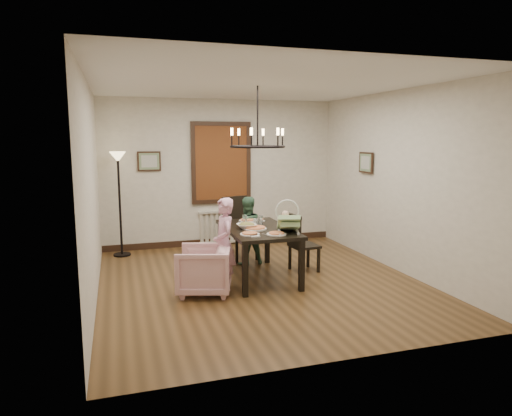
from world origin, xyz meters
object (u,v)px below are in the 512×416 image
dining_table (258,233)px  baby_bouncer (288,221)px  seated_man (247,236)px  floor_lamp (120,206)px  armchair (204,270)px  elderly_woman (224,252)px  chair_far (241,228)px  drinking_glass (260,222)px  chair_right (304,242)px

dining_table → baby_bouncer: 0.60m
seated_man → floor_lamp: floor_lamp is taller
armchair → elderly_woman: size_ratio=0.67×
dining_table → chair_far: chair_far is taller
chair_far → floor_lamp: size_ratio=0.60×
armchair → seated_man: (0.95, 1.21, 0.15)m
drinking_glass → floor_lamp: floor_lamp is taller
chair_far → elderly_woman: size_ratio=1.03×
seated_man → floor_lamp: 2.34m
armchair → floor_lamp: bearing=-140.0°
dining_table → armchair: size_ratio=2.31×
dining_table → floor_lamp: floor_lamp is taller
elderly_woman → baby_bouncer: 0.99m
drinking_glass → armchair: bearing=-150.7°
dining_table → armchair: bearing=-153.2°
seated_man → drinking_glass: 0.77m
elderly_woman → baby_bouncer: size_ratio=2.17×
drinking_glass → chair_right: bearing=2.5°
baby_bouncer → dining_table: bearing=141.4°
dining_table → chair_far: 1.11m
chair_far → seated_man: chair_far is taller
armchair → elderly_woman: (0.31, 0.10, 0.21)m
dining_table → armchair: 1.06m
dining_table → chair_right: size_ratio=1.78×
chair_right → floor_lamp: bearing=50.5°
elderly_woman → seated_man: 1.28m
dining_table → chair_right: bearing=9.5°
chair_right → seated_man: size_ratio=0.98×
dining_table → floor_lamp: bearing=134.9°
chair_far → baby_bouncer: bearing=-95.5°
armchair → elderly_woman: bearing=125.1°
armchair → baby_bouncer: 1.34m
chair_far → baby_bouncer: chair_far is taller
chair_far → chair_right: chair_far is taller
chair_far → armchair: chair_far is taller
chair_far → floor_lamp: 2.17m
chair_right → seated_man: 0.99m
chair_right → floor_lamp: 3.31m
chair_right → seated_man: seated_man is taller
chair_right → baby_bouncer: (-0.50, -0.59, 0.46)m
chair_far → elderly_woman: (-0.63, -1.44, -0.02)m
seated_man → armchair: bearing=44.4°
chair_right → baby_bouncer: 0.90m
baby_bouncer → floor_lamp: (-2.23, 2.41, -0.02)m
dining_table → baby_bouncer: (0.31, -0.46, 0.24)m
baby_bouncer → armchair: bearing=-163.3°
baby_bouncer → chair_far: bearing=117.1°
baby_bouncer → floor_lamp: size_ratio=0.27×
chair_right → armchair: chair_right is taller
dining_table → drinking_glass: 0.19m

